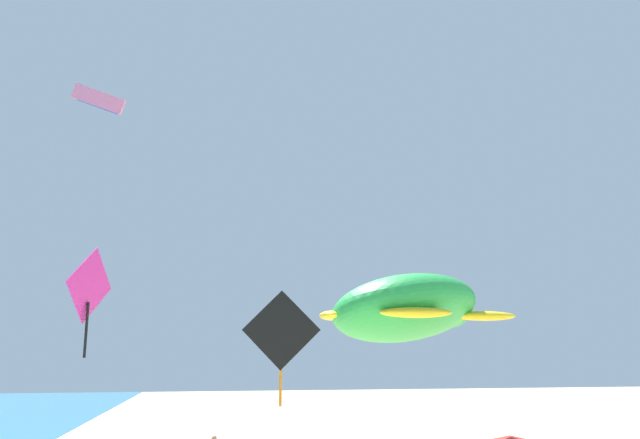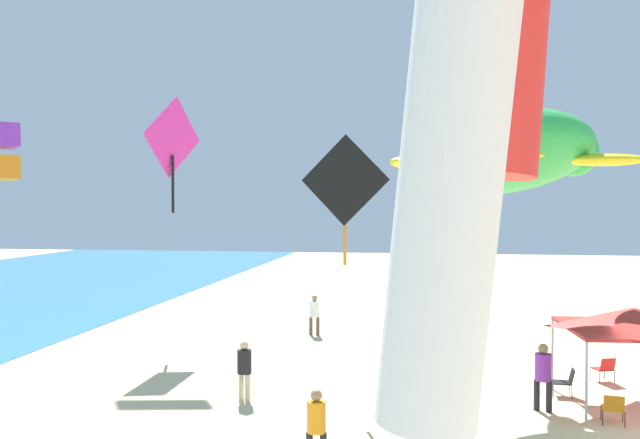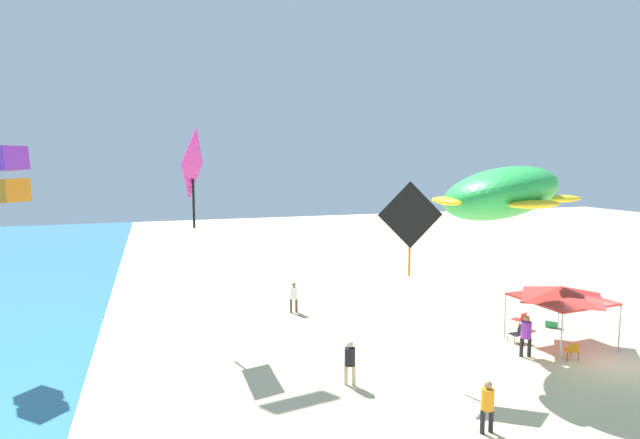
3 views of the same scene
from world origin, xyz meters
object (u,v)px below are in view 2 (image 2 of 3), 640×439
at_px(canopy_tent, 632,320).
at_px(folding_chair_facing_ocean, 566,380).
at_px(folding_chair_left_of_tent, 613,407).
at_px(person_watching_sky, 316,422).
at_px(kite_turtle_green, 504,154).
at_px(person_kite_handler, 314,312).
at_px(kite_diamond_black, 345,185).
at_px(person_near_umbrella, 543,372).
at_px(kite_diamond_magenta, 173,142).
at_px(folding_chair_near_cooler, 605,368).
at_px(person_by_tent, 244,365).
at_px(kite_box_purple, 3,152).

height_order(canopy_tent, folding_chair_facing_ocean, canopy_tent).
xyz_separation_m(folding_chair_left_of_tent, folding_chair_facing_ocean, (2.53, 0.65, 0.00)).
distance_m(person_watching_sky, kite_turtle_green, 9.47).
relative_size(person_kite_handler, kite_diamond_black, 0.46).
bearing_deg(folding_chair_left_of_tent, person_near_umbrella, -21.21).
bearing_deg(person_kite_handler, folding_chair_facing_ocean, 141.62).
height_order(person_watching_sky, person_kite_handler, person_kite_handler).
height_order(person_kite_handler, kite_diamond_magenta, kite_diamond_magenta).
xyz_separation_m(person_watching_sky, kite_diamond_magenta, (12.10, 7.84, 7.22)).
bearing_deg(folding_chair_near_cooler, person_watching_sky, 25.86).
bearing_deg(folding_chair_near_cooler, kite_turtle_green, 16.22).
bearing_deg(person_near_umbrella, person_kite_handler, 153.70).
bearing_deg(kite_diamond_black, person_watching_sky, -76.54).
relative_size(person_by_tent, person_kite_handler, 1.00).
distance_m(folding_chair_left_of_tent, person_watching_sky, 8.08).
xyz_separation_m(folding_chair_near_cooler, person_near_umbrella, (-3.34, 2.47, 0.61)).
relative_size(canopy_tent, kite_turtle_green, 0.47).
xyz_separation_m(kite_turtle_green, kite_diamond_black, (-0.39, 4.51, -0.88)).
height_order(folding_chair_facing_ocean, kite_box_purple, kite_box_purple).
xyz_separation_m(folding_chair_facing_ocean, kite_turtle_green, (-0.74, 1.90, 6.63)).
xyz_separation_m(folding_chair_left_of_tent, kite_turtle_green, (1.79, 2.54, 6.63)).
bearing_deg(kite_diamond_magenta, person_kite_handler, -54.70).
bearing_deg(canopy_tent, person_by_tent, 95.08).
bearing_deg(person_watching_sky, kite_turtle_green, 54.43).
bearing_deg(person_near_umbrella, person_watching_sky, -114.63).
bearing_deg(kite_diamond_magenta, kite_turtle_green, -104.34).
xyz_separation_m(folding_chair_facing_ocean, person_watching_sky, (-6.39, 6.43, 0.52)).
xyz_separation_m(person_kite_handler, kite_diamond_magenta, (-2.23, 5.50, 7.20)).
xyz_separation_m(canopy_tent, kite_turtle_green, (0.15, 3.46, 4.64)).
height_order(folding_chair_near_cooler, kite_diamond_magenta, kite_diamond_magenta).
height_order(person_watching_sky, kite_turtle_green, kite_turtle_green).
bearing_deg(person_kite_handler, kite_turtle_green, 132.14).
bearing_deg(person_kite_handler, folding_chair_near_cooler, 152.87).
bearing_deg(person_by_tent, kite_box_purple, -172.77).
height_order(folding_chair_left_of_tent, person_by_tent, person_by_tent).
distance_m(folding_chair_left_of_tent, kite_turtle_green, 7.32).
xyz_separation_m(person_kite_handler, kite_box_purple, (-2.07, 13.16, 6.88)).
bearing_deg(folding_chair_facing_ocean, person_watching_sky, -41.39).
bearing_deg(folding_chair_facing_ocean, kite_box_purple, -101.24).
bearing_deg(canopy_tent, kite_box_purple, 73.93).
bearing_deg(folding_chair_facing_ocean, person_by_tent, -74.89).
distance_m(folding_chair_left_of_tent, folding_chair_facing_ocean, 2.61).
bearing_deg(person_near_umbrella, canopy_tent, 39.71).
relative_size(canopy_tent, kite_diamond_magenta, 0.78).
bearing_deg(kite_turtle_green, person_watching_sky, -170.33).
xyz_separation_m(person_by_tent, kite_turtle_green, (1.11, -7.34, 6.08)).
height_order(folding_chair_near_cooler, person_kite_handler, person_kite_handler).
height_order(person_kite_handler, kite_diamond_black, kite_diamond_black).
height_order(person_near_umbrella, person_kite_handler, person_near_umbrella).
relative_size(person_near_umbrella, kite_turtle_green, 0.24).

